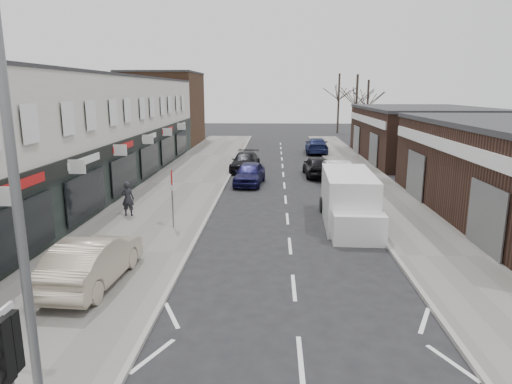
# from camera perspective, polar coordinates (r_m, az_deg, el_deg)

# --- Properties ---
(pavement_left) EXTENTS (5.50, 64.00, 0.12)m
(pavement_left) POSITION_cam_1_polar(r_m,az_deg,el_deg) (30.83, -9.08, 1.03)
(pavement_left) COLOR slate
(pavement_left) RESTS_ON ground
(pavement_right) EXTENTS (3.50, 64.00, 0.12)m
(pavement_right) POSITION_cam_1_polar(r_m,az_deg,el_deg) (30.89, 14.28, 0.82)
(pavement_right) COLOR slate
(pavement_right) RESTS_ON ground
(shop_terrace_left) EXTENTS (8.00, 41.00, 7.10)m
(shop_terrace_left) POSITION_cam_1_polar(r_m,az_deg,el_deg) (30.11, -23.06, 6.63)
(shop_terrace_left) COLOR beige
(shop_terrace_left) RESTS_ON ground
(brick_block_far) EXTENTS (8.00, 10.00, 8.00)m
(brick_block_far) POSITION_cam_1_polar(r_m,az_deg,el_deg) (54.19, -11.52, 10.07)
(brick_block_far) COLOR #4D3121
(brick_block_far) RESTS_ON ground
(right_unit_far) EXTENTS (10.00, 16.00, 4.50)m
(right_unit_far) POSITION_cam_1_polar(r_m,az_deg,el_deg) (43.80, 19.98, 6.73)
(right_unit_far) COLOR #362018
(right_unit_far) RESTS_ON ground
(tree_far_a) EXTENTS (3.60, 3.60, 8.00)m
(tree_far_a) POSITION_cam_1_polar(r_m,az_deg,el_deg) (56.77, 12.22, 6.09)
(tree_far_a) COLOR #382D26
(tree_far_a) RESTS_ON ground
(tree_far_b) EXTENTS (3.60, 3.60, 7.50)m
(tree_far_b) POSITION_cam_1_polar(r_m,az_deg,el_deg) (63.09, 13.57, 6.66)
(tree_far_b) COLOR #382D26
(tree_far_b) RESTS_ON ground
(tree_far_c) EXTENTS (3.60, 3.60, 8.50)m
(tree_far_c) POSITION_cam_1_polar(r_m,az_deg,el_deg) (68.49, 10.13, 7.25)
(tree_far_c) COLOR #382D26
(tree_far_c) RESTS_ON ground
(traffic_light) EXTENTS (0.28, 0.60, 3.10)m
(traffic_light) POSITION_cam_1_polar(r_m,az_deg,el_deg) (7.70, -28.74, -18.22)
(traffic_light) COLOR slate
(traffic_light) RESTS_ON pavement_left
(street_lamp) EXTENTS (2.23, 0.22, 8.00)m
(street_lamp) POSITION_cam_1_polar(r_m,az_deg,el_deg) (7.98, -26.76, 0.07)
(street_lamp) COLOR slate
(street_lamp) RESTS_ON pavement_left
(warning_sign) EXTENTS (0.12, 0.80, 2.70)m
(warning_sign) POSITION_cam_1_polar(r_m,az_deg,el_deg) (20.50, -10.38, 1.25)
(warning_sign) COLOR slate
(warning_sign) RESTS_ON pavement_left
(white_van) EXTENTS (2.40, 6.29, 2.42)m
(white_van) POSITION_cam_1_polar(r_m,az_deg,el_deg) (21.70, 11.51, -1.03)
(white_van) COLOR white
(white_van) RESTS_ON ground
(sedan_on_pavement) EXTENTS (1.90, 4.78, 1.55)m
(sedan_on_pavement) POSITION_cam_1_polar(r_m,az_deg,el_deg) (15.49, -19.74, -8.06)
(sedan_on_pavement) COLOR #AD9F8A
(sedan_on_pavement) RESTS_ON pavement_left
(pedestrian) EXTENTS (0.64, 0.43, 1.71)m
(pedestrian) POSITION_cam_1_polar(r_m,az_deg,el_deg) (23.21, -15.74, -0.80)
(pedestrian) COLOR #222227
(pedestrian) RESTS_ON pavement_left
(parked_car_left_a) EXTENTS (2.19, 4.53, 1.49)m
(parked_car_left_a) POSITION_cam_1_polar(r_m,az_deg,el_deg) (30.36, -0.81, 2.33)
(parked_car_left_a) COLOR #14143E
(parked_car_left_a) RESTS_ON ground
(parked_car_left_b) EXTENTS (2.30, 5.02, 1.42)m
(parked_car_left_b) POSITION_cam_1_polar(r_m,az_deg,el_deg) (35.65, -1.36, 3.81)
(parked_car_left_b) COLOR black
(parked_car_left_b) RESTS_ON ground
(parked_car_right_a) EXTENTS (1.92, 4.87, 1.58)m
(parked_car_right_a) POSITION_cam_1_polar(r_m,az_deg,el_deg) (31.28, 9.97, 2.52)
(parked_car_right_a) COLOR silver
(parked_car_right_a) RESTS_ON ground
(parked_car_right_b) EXTENTS (1.99, 4.60, 1.54)m
(parked_car_right_b) POSITION_cam_1_polar(r_m,az_deg,el_deg) (33.55, 7.66, 3.25)
(parked_car_right_b) COLOR black
(parked_car_right_b) RESTS_ON ground
(parked_car_right_c) EXTENTS (2.41, 5.43, 1.55)m
(parked_car_right_c) POSITION_cam_1_polar(r_m,az_deg,el_deg) (46.03, 7.57, 5.78)
(parked_car_right_c) COLOR #161D46
(parked_car_right_c) RESTS_ON ground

